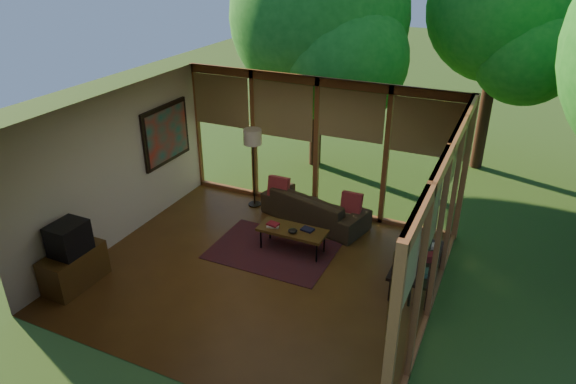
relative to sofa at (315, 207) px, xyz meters
The scene contains 25 objects.
floor 2.03m from the sofa, 95.51° to the right, with size 5.50×5.50×0.00m, color brown.
ceiling 3.13m from the sofa, 95.51° to the right, with size 5.50×5.50×0.00m, color white.
wall_left 3.71m from the sofa, 145.80° to the right, with size 0.04×5.00×2.70m, color silver.
wall_front 4.62m from the sofa, 92.46° to the right, with size 5.50×0.04×2.70m, color silver.
window_wall_back 1.17m from the sofa, 111.11° to the left, with size 5.50×0.12×2.70m, color #96562E.
window_wall_right 3.41m from the sofa, 38.03° to the right, with size 0.12×5.00×2.70m, color #96562E.
tree_nw 4.28m from the sofa, 111.58° to the left, with size 3.92×3.92×5.40m.
tree_ne 5.90m from the sofa, 58.57° to the left, with size 3.19×3.19×5.25m.
rug 1.38m from the sofa, 101.16° to the right, with size 2.12×1.50×0.01m, color maroon.
sofa is the anchor object (origin of this frame).
pillow_left 0.80m from the sofa, behind, with size 0.42×0.14×0.42m, color maroon.
pillow_right 0.80m from the sofa, ahead, with size 0.38×0.13×0.38m, color maroon.
ct_book_lower 1.25m from the sofa, 104.13° to the right, with size 0.21×0.16×0.03m, color beige.
ct_book_upper 1.25m from the sofa, 104.13° to the right, with size 0.20×0.15×0.03m, color maroon.
ct_book_side 1.12m from the sofa, 74.58° to the right, with size 0.21×0.16×0.03m, color black.
ct_bowl 1.27m from the sofa, 85.60° to the right, with size 0.16×0.16×0.07m, color black.
media_cabinet 4.40m from the sofa, 127.24° to the right, with size 0.50×1.00×0.60m, color brown.
television 4.42m from the sofa, 127.04° to the right, with size 0.45×0.55×0.50m, color black.
console_book_a 2.75m from the sofa, 36.34° to the right, with size 0.24×0.17×0.09m, color #365F57.
console_book_b 2.51m from the sofa, 28.00° to the right, with size 0.24×0.18×0.11m, color maroon.
console_book_c 2.35m from the sofa, 19.32° to the right, with size 0.21×0.15×0.06m, color beige.
floor_lamp 1.76m from the sofa, behind, with size 0.36×0.36×1.65m.
coffee_table 1.16m from the sofa, 87.69° to the right, with size 1.20×0.50×0.43m.
side_console 2.53m from the sofa, 29.00° to the right, with size 0.60×1.40×0.46m.
wall_painting 3.22m from the sofa, 168.33° to the right, with size 0.06×1.35×1.15m.
Camera 1 is at (3.40, -6.19, 4.93)m, focal length 32.00 mm.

